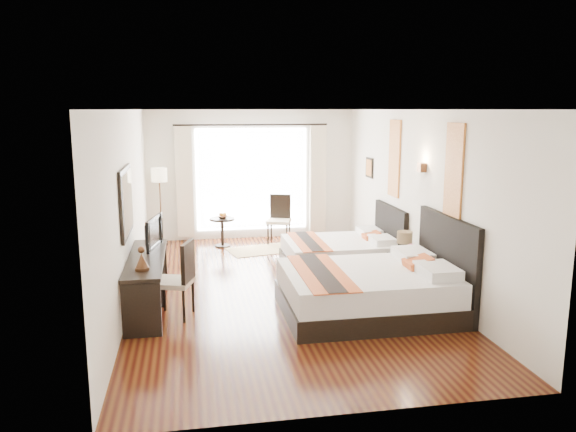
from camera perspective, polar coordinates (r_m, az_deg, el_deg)
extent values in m
cube|color=black|center=(8.94, -0.86, -7.51)|extent=(4.50, 7.50, 0.01)
cube|color=white|center=(8.49, -0.92, 10.70)|extent=(4.50, 7.50, 0.02)
cube|color=silver|center=(9.23, 13.00, 1.77)|extent=(0.01, 7.50, 2.80)
cube|color=silver|center=(8.54, -15.92, 0.92)|extent=(0.01, 7.50, 2.80)
cube|color=silver|center=(12.28, -3.71, 4.21)|extent=(4.50, 0.01, 2.80)
cube|color=silver|center=(5.03, 6.02, -5.46)|extent=(4.50, 0.01, 2.80)
cube|color=white|center=(12.28, -3.69, 3.73)|extent=(2.40, 0.02, 2.20)
cube|color=white|center=(12.22, -3.66, 3.70)|extent=(2.30, 0.02, 2.10)
cube|color=beige|center=(12.11, -10.48, 3.38)|extent=(0.35, 0.14, 2.35)
cube|color=beige|center=(12.43, 3.03, 3.73)|extent=(0.35, 0.14, 2.35)
cube|color=#954315|center=(8.05, 16.49, 4.26)|extent=(0.03, 0.50, 1.35)
cube|color=#954315|center=(10.12, 10.76, 5.76)|extent=(0.03, 0.50, 1.35)
cube|color=#412717|center=(8.92, 13.44, 4.81)|extent=(0.10, 0.14, 0.14)
cube|color=black|center=(8.04, -16.13, 1.40)|extent=(0.04, 1.25, 0.95)
cube|color=white|center=(8.04, -15.95, 1.40)|extent=(0.01, 1.12, 0.82)
cube|color=black|center=(7.99, 7.87, -8.78)|extent=(2.29, 1.79, 0.28)
cube|color=silver|center=(7.90, 7.92, -6.68)|extent=(2.23, 1.75, 0.34)
cube|color=black|center=(8.27, 15.83, -4.57)|extent=(0.08, 1.79, 1.34)
cube|color=#9C3919|center=(7.68, 3.37, -5.73)|extent=(0.61, 1.85, 0.02)
cube|color=black|center=(10.13, 5.02, -4.64)|extent=(1.88, 1.47, 0.23)
cube|color=silver|center=(10.07, 5.05, -3.26)|extent=(1.82, 1.43, 0.28)
cube|color=black|center=(10.32, 10.33, -2.00)|extent=(0.08, 1.47, 1.10)
cube|color=#9C3919|center=(9.91, 2.11, -2.58)|extent=(0.50, 1.53, 0.02)
cube|color=black|center=(9.16, 11.82, -5.55)|extent=(0.44, 0.55, 0.52)
cylinder|color=black|center=(9.19, 11.73, -3.30)|extent=(0.10, 0.10, 0.20)
cylinder|color=#473722|center=(9.14, 11.78, -2.12)|extent=(0.25, 0.25, 0.18)
imported|color=black|center=(8.90, 12.36, -4.02)|extent=(0.14, 0.14, 0.13)
cube|color=black|center=(8.29, -14.11, -6.57)|extent=(0.50, 2.20, 0.76)
imported|color=black|center=(8.66, -13.93, -1.63)|extent=(0.27, 0.82, 0.47)
cube|color=#C2AE95|center=(7.84, -11.59, -6.60)|extent=(0.62, 0.62, 0.07)
cube|color=black|center=(7.69, -10.13, -4.60)|extent=(0.19, 0.45, 0.54)
cylinder|color=black|center=(12.17, -12.67, -2.72)|extent=(0.24, 0.24, 0.03)
cylinder|color=#412717|center=(12.03, -12.81, 0.50)|extent=(0.03, 0.03, 1.37)
cylinder|color=#F1E4BC|center=(11.92, -12.96, 4.11)|extent=(0.33, 0.33, 0.28)
cylinder|color=black|center=(11.69, -6.69, -1.65)|extent=(0.52, 0.52, 0.60)
imported|color=#462B19|center=(11.59, -6.64, -0.11)|extent=(0.27, 0.27, 0.05)
cube|color=#C2AE95|center=(11.87, -0.93, -0.53)|extent=(0.60, 0.60, 0.06)
cube|color=black|center=(12.02, -0.78, 0.98)|extent=(0.44, 0.19, 0.53)
cube|color=tan|center=(11.37, -2.87, -3.47)|extent=(1.39, 1.09, 0.01)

